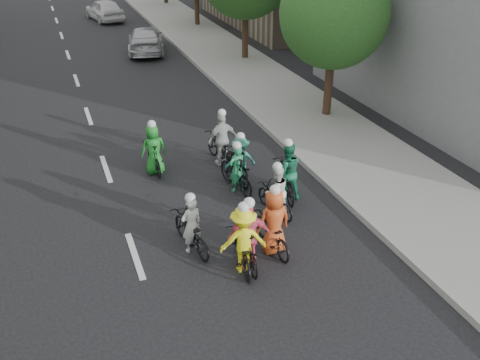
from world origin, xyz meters
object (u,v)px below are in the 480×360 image
cyclist_1 (286,175)px  follow_car_trail (104,10)px  cyclist_0 (191,230)px  follow_car_lead (146,40)px  cyclist_5 (236,172)px  cyclist_9 (154,153)px  cyclist_3 (248,242)px  cyclist_8 (222,145)px  cyclist_7 (240,162)px  cyclist_4 (273,228)px  cyclist_6 (276,196)px  cyclist_2 (243,244)px

cyclist_1 → follow_car_trail: 27.51m
cyclist_0 → follow_car_lead: 19.50m
cyclist_1 → follow_car_trail: bearing=-78.0°
follow_car_lead → cyclist_0: bearing=92.9°
cyclist_5 → cyclist_9: size_ratio=1.07×
cyclist_3 → follow_car_lead: bearing=-90.5°
cyclist_8 → follow_car_trail: bearing=-99.5°
cyclist_7 → cyclist_9: size_ratio=1.03×
cyclist_4 → cyclist_1: bearing=-124.3°
follow_car_trail → cyclist_7: bearing=80.1°
cyclist_0 → follow_car_trail: 29.08m
cyclist_1 → cyclist_9: cyclist_1 is taller
cyclist_1 → cyclist_7: cyclist_1 is taller
cyclist_8 → cyclist_1: bearing=99.0°
cyclist_5 → cyclist_7: cyclist_7 is taller
cyclist_6 → cyclist_8: bearing=-96.0°
cyclist_1 → cyclist_4: 2.66m
cyclist_1 → cyclist_8: cyclist_8 is taller
cyclist_4 → cyclist_8: 5.07m
cyclist_3 → cyclist_8: bearing=-98.1°
cyclist_7 → follow_car_trail: cyclist_7 is taller
cyclist_1 → cyclist_9: (-3.17, 2.90, -0.05)m
cyclist_3 → follow_car_lead: cyclist_3 is taller
cyclist_0 → cyclist_1: size_ratio=0.97×
cyclist_7 → cyclist_9: (-2.29, 1.52, 0.01)m
cyclist_1 → cyclist_5: (-1.17, 0.92, -0.11)m
follow_car_trail → cyclist_6: bearing=80.5°
cyclist_0 → cyclist_8: size_ratio=0.95×
cyclist_5 → follow_car_lead: size_ratio=0.40×
cyclist_9 → follow_car_trail: 24.65m
cyclist_4 → cyclist_0: bearing=-24.5°
cyclist_5 → cyclist_6: size_ratio=1.13×
follow_car_lead → follow_car_trail: (-0.93, 9.73, 0.06)m
cyclist_0 → cyclist_3: (1.04, -1.13, 0.15)m
cyclist_1 → cyclist_3: (-2.19, -2.67, -0.02)m
cyclist_4 → cyclist_5: size_ratio=0.97×
cyclist_4 → cyclist_2: bearing=22.2°
cyclist_0 → cyclist_7: (2.35, 2.92, 0.10)m
cyclist_2 → follow_car_lead: (1.93, 20.46, 0.02)m
cyclist_6 → follow_car_trail: bearing=-100.0°
cyclist_4 → cyclist_9: (-1.78, 5.17, 0.02)m
cyclist_4 → follow_car_trail: size_ratio=0.43×
cyclist_9 → follow_car_lead: size_ratio=0.38×
cyclist_6 → cyclist_7: bearing=-95.0°
cyclist_2 → follow_car_trail: size_ratio=0.42×
cyclist_7 → cyclist_3: bearing=74.6°
cyclist_2 → cyclist_4: size_ratio=0.98×
cyclist_3 → follow_car_lead: size_ratio=0.40×
cyclist_0 → cyclist_3: 1.54m
follow_car_trail → cyclist_9: bearing=74.8°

